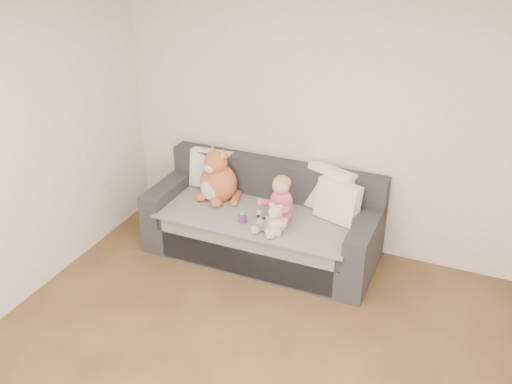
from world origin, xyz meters
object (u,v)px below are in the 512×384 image
Objects in this scene: plush_cat at (217,180)px; toddler at (279,204)px; sofa at (264,224)px; teddy_bear at (275,221)px; sippy_cup at (242,217)px.

toddler is at bearing -0.04° from plush_cat.
plush_cat is (-0.50, 0.02, 0.37)m from sofa.
teddy_bear is 2.42× the size of sippy_cup.
sippy_cup is at bearing -178.43° from teddy_bear.
teddy_bear is at bearing -10.98° from plush_cat.
teddy_bear is (0.04, -0.17, -0.08)m from toddler.
toddler reaches higher than sippy_cup.
sofa is at bearing 12.83° from plush_cat.
plush_cat is 0.84m from teddy_bear.
plush_cat is at bearing 174.15° from toddler.
sofa reaches higher than sippy_cup.
plush_cat is at bearing 177.90° from sofa.
sofa is 0.52m from teddy_bear.
plush_cat is at bearing 141.66° from sippy_cup.
sippy_cup is at bearing -105.39° from sofa.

